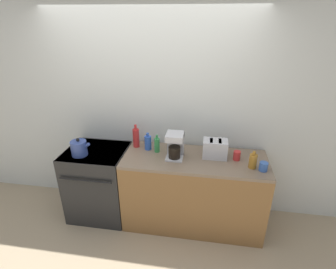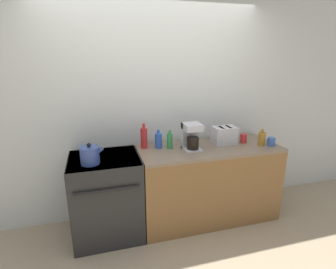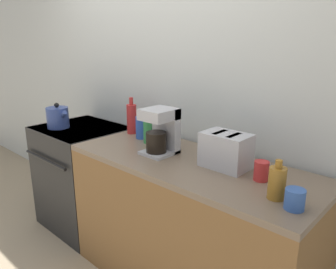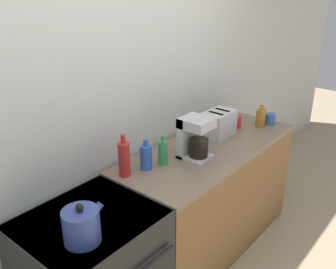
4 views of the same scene
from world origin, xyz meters
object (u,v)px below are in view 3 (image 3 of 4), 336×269
object	(u,v)px
stove	(84,176)
bottle_amber	(277,183)
cup_red	(261,171)
cup_blue	(295,199)
toaster	(226,150)
bottle_red	(132,118)
bottle_blue	(141,127)
coffee_maker	(161,130)
kettle	(58,117)
bottle_green	(148,131)

from	to	relation	value
stove	bottle_amber	bearing A→B (deg)	-3.07
cup_red	cup_blue	distance (m)	0.32
toaster	bottle_red	world-z (taller)	bottle_red
bottle_amber	bottle_red	bearing A→B (deg)	168.19
bottle_blue	cup_red	world-z (taller)	bottle_blue
coffee_maker	bottle_red	xyz separation A→B (m)	(-0.50, 0.18, -0.04)
bottle_amber	bottle_red	xyz separation A→B (m)	(-1.35, 0.28, 0.04)
stove	kettle	bearing A→B (deg)	-135.69
bottle_green	cup_red	bearing A→B (deg)	-3.03
bottle_red	bottle_blue	size ratio (longest dim) A/B	1.36
kettle	bottle_green	xyz separation A→B (m)	(0.87, 0.22, 0.00)
bottle_green	bottle_amber	bearing A→B (deg)	-10.16
bottle_green	bottle_amber	xyz separation A→B (m)	(1.07, -0.19, -0.01)
stove	bottle_green	distance (m)	0.92
bottle_green	bottle_red	distance (m)	0.29
stove	cup_blue	bearing A→B (deg)	-4.12
bottle_green	bottle_blue	distance (m)	0.13
coffee_maker	bottle_green	size ratio (longest dim) A/B	1.39
kettle	toaster	distance (m)	1.56
cup_red	cup_blue	size ratio (longest dim) A/B	1.13
bottle_amber	bottle_blue	bearing A→B (deg)	168.73
toaster	cup_blue	distance (m)	0.55
toaster	bottle_red	bearing A→B (deg)	173.52
cup_red	bottle_amber	bearing A→B (deg)	-43.32
bottle_red	toaster	bearing A→B (deg)	-6.48
stove	toaster	world-z (taller)	toaster
toaster	bottle_red	xyz separation A→B (m)	(-0.95, 0.11, 0.02)
stove	bottle_amber	distance (m)	1.89
bottle_amber	cup_red	world-z (taller)	bottle_amber
stove	kettle	xyz separation A→B (m)	(-0.13, -0.13, 0.53)
kettle	stove	bearing A→B (deg)	44.31
stove	cup_red	bearing A→B (deg)	1.60
stove	cup_red	size ratio (longest dim) A/B	8.59
kettle	bottle_blue	distance (m)	0.79
bottle_blue	bottle_amber	bearing A→B (deg)	-11.27
bottle_amber	cup_blue	size ratio (longest dim) A/B	2.04
coffee_maker	bottle_amber	bearing A→B (deg)	-6.68
coffee_maker	bottle_amber	size ratio (longest dim) A/B	1.56
bottle_amber	cup_blue	xyz separation A→B (m)	(0.10, -0.04, -0.03)
cup_blue	bottle_red	bearing A→B (deg)	167.49
cup_red	stove	bearing A→B (deg)	-178.40
bottle_amber	cup_blue	world-z (taller)	bottle_amber
bottle_green	bottle_blue	size ratio (longest dim) A/B	1.02
toaster	bottle_red	distance (m)	0.96
stove	bottle_amber	xyz separation A→B (m)	(1.81, -0.10, 0.53)
coffee_maker	bottle_amber	world-z (taller)	coffee_maker
kettle	cup_blue	size ratio (longest dim) A/B	2.43
stove	coffee_maker	world-z (taller)	coffee_maker
bottle_amber	cup_red	distance (m)	0.21
kettle	bottle_red	world-z (taller)	bottle_red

